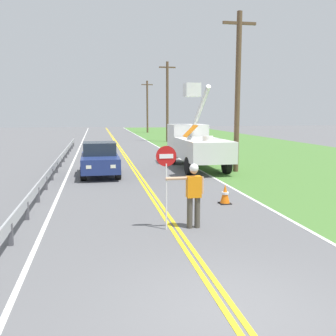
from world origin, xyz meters
TOP-DOWN VIEW (x-y plane):
  - ground_plane at (0.00, 0.00)m, footprint 160.00×160.00m
  - grass_verge_right at (11.60, 20.00)m, footprint 16.00×110.00m
  - centerline_yellow_left at (-0.09, 20.00)m, footprint 0.11×110.00m
  - centerline_yellow_right at (0.09, 20.00)m, footprint 0.11×110.00m
  - edge_line_right at (3.60, 20.00)m, footprint 0.12×110.00m
  - edge_line_left at (-3.60, 20.00)m, footprint 0.12×110.00m
  - flagger_worker at (0.53, 4.53)m, footprint 1.09×0.25m
  - stop_sign_paddle at (-0.24, 4.52)m, footprint 0.56×0.04m
  - utility_bucket_truck at (3.63, 16.05)m, footprint 2.67×6.83m
  - oncoming_sedan_nearest at (-1.93, 14.08)m, footprint 1.95×4.13m
  - utility_pole_near at (5.41, 14.09)m, footprint 1.80×0.28m
  - utility_pole_mid at (5.66, 35.83)m, footprint 1.80×0.28m
  - utility_pole_far at (5.97, 54.59)m, footprint 1.80×0.28m
  - traffic_cone_lead at (2.36, 7.09)m, footprint 0.40×0.40m
  - guardrail_left_shoulder at (-4.20, 16.53)m, footprint 0.10×32.00m

SIDE VIEW (x-z plane):
  - ground_plane at x=0.00m, z-range 0.00..0.00m
  - grass_verge_right at x=11.60m, z-range 0.00..0.01m
  - centerline_yellow_left at x=-0.09m, z-range 0.00..0.01m
  - centerline_yellow_right at x=0.09m, z-range 0.00..0.01m
  - edge_line_right at x=3.60m, z-range 0.00..0.01m
  - edge_line_left at x=-3.60m, z-range 0.00..0.01m
  - traffic_cone_lead at x=2.36m, z-range -0.01..0.69m
  - guardrail_left_shoulder at x=-4.20m, z-range 0.16..0.87m
  - oncoming_sedan_nearest at x=-1.93m, z-range -0.02..1.68m
  - flagger_worker at x=0.53m, z-range 0.13..1.96m
  - utility_bucket_truck at x=3.63m, z-range -1.07..3.87m
  - stop_sign_paddle at x=-0.24m, z-range 0.54..2.87m
  - utility_pole_far at x=5.97m, z-range 0.18..8.25m
  - utility_pole_near at x=5.41m, z-range 0.18..8.60m
  - utility_pole_mid at x=5.66m, z-range 0.18..8.79m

